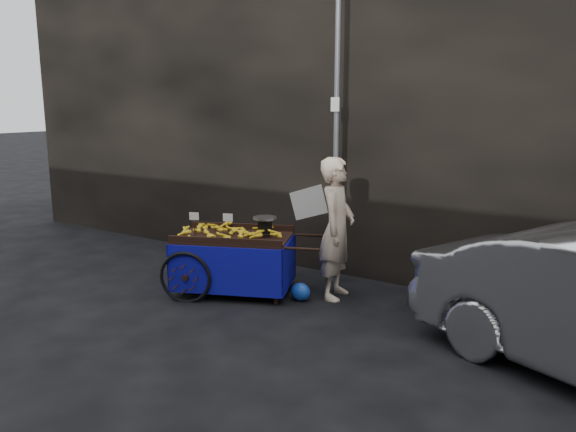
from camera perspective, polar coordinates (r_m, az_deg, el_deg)
The scene contains 6 objects.
ground at distance 6.98m, azimuth -2.66°, elevation -8.87°, with size 80.00×80.00×0.00m, color black.
building_wall at distance 8.62m, azimuth 9.74°, elevation 11.81°, with size 13.50×2.00×5.00m.
street_pole at distance 7.50m, azimuth 4.95°, elevation 8.23°, with size 0.12×0.10×4.00m.
banana_cart at distance 7.26m, azimuth -5.87°, elevation -2.64°, with size 2.17×1.57×1.08m.
vendor at distance 6.99m, azimuth 4.96°, elevation -1.27°, with size 0.92×0.72×1.78m.
plastic_bag at distance 7.04m, azimuth 1.30°, elevation -7.71°, with size 0.25×0.20×0.23m, color #1744B0.
Camera 1 is at (3.84, -5.30, 2.43)m, focal length 35.00 mm.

